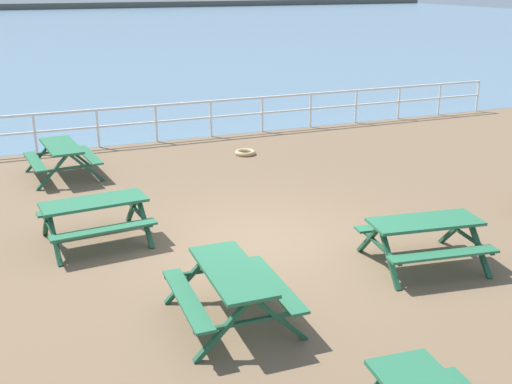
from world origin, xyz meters
name	(u,v)px	position (x,y,z in m)	size (l,w,h in m)	color
ground_plane	(262,246)	(0.00, 0.00, -0.10)	(30.00, 24.00, 0.20)	brown
sea_band	(39,29)	(0.00, 52.75, 0.00)	(142.00, 90.00, 0.01)	slate
distant_shoreline	(17,9)	(0.00, 95.75, 0.00)	(142.00, 6.00, 1.80)	#4C4C47
seaward_railing	(156,116)	(0.00, 7.75, 0.74)	(23.07, 0.07, 1.08)	white
picnic_table_near_right	(62,153)	(-2.84, 5.32, 0.58)	(1.69, 1.93, 0.80)	#286B47
picnic_table_mid_centre	(95,211)	(-2.73, 1.09, 0.58)	(1.92, 1.67, 0.80)	#286B47
picnic_table_far_left	(232,282)	(-1.44, -2.38, 0.58)	(1.59, 1.84, 0.80)	#286B47
picnic_table_far_right	(424,231)	(2.06, -1.89, 0.58)	(2.00, 1.76, 0.80)	#286B47
rope_coil	(245,152)	(1.85, 5.51, 0.06)	(0.55, 0.55, 0.11)	tan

